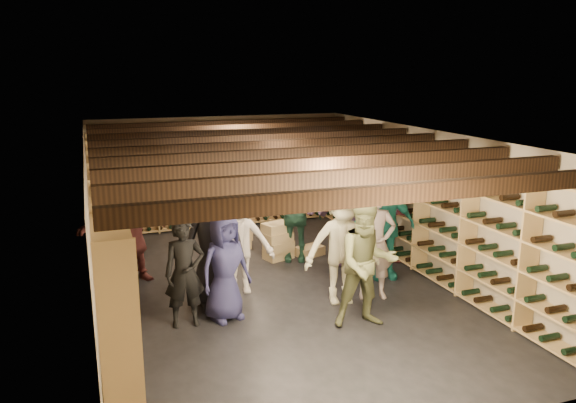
% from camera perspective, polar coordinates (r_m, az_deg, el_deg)
% --- Properties ---
extents(ground, '(8.00, 8.00, 0.00)m').
position_cam_1_polar(ground, '(9.04, -0.92, -8.70)').
color(ground, black).
rests_on(ground, ground).
extents(walls, '(5.52, 8.02, 2.40)m').
position_cam_1_polar(walls, '(8.66, -0.95, -1.31)').
color(walls, tan).
rests_on(walls, ground).
extents(ceiling, '(5.50, 8.00, 0.01)m').
position_cam_1_polar(ceiling, '(8.44, -0.98, 6.60)').
color(ceiling, '#C0B3A3').
rests_on(ceiling, walls).
extents(ceiling_joists, '(5.40, 7.12, 0.18)m').
position_cam_1_polar(ceiling_joists, '(8.45, -0.98, 5.65)').
color(ceiling_joists, black).
rests_on(ceiling_joists, ground).
extents(wine_rack_left, '(0.32, 7.50, 2.15)m').
position_cam_1_polar(wine_rack_left, '(8.26, -18.11, -3.60)').
color(wine_rack_left, tan).
rests_on(wine_rack_left, ground).
extents(wine_rack_right, '(0.32, 7.50, 2.15)m').
position_cam_1_polar(wine_rack_right, '(9.80, 13.43, -0.71)').
color(wine_rack_right, tan).
rests_on(wine_rack_right, ground).
extents(wine_rack_back, '(4.70, 0.30, 2.15)m').
position_cam_1_polar(wine_rack_back, '(12.29, -6.72, 2.37)').
color(wine_rack_back, tan).
rests_on(wine_rack_back, ground).
extents(crate_stack_left, '(0.58, 0.47, 0.68)m').
position_cam_1_polar(crate_stack_left, '(10.21, -1.00, -4.05)').
color(crate_stack_left, tan).
rests_on(crate_stack_left, ground).
extents(crate_stack_right, '(0.51, 0.35, 0.51)m').
position_cam_1_polar(crate_stack_right, '(10.90, -5.09, -3.44)').
color(crate_stack_right, tan).
rests_on(crate_stack_right, ground).
extents(crate_loose, '(0.58, 0.47, 0.17)m').
position_cam_1_polar(crate_loose, '(10.49, 2.20, -5.04)').
color(crate_loose, tan).
rests_on(crate_loose, ground).
extents(person_0, '(0.93, 0.63, 1.85)m').
position_cam_1_polar(person_0, '(8.19, -7.51, -4.29)').
color(person_0, black).
rests_on(person_0, ground).
extents(person_1, '(0.55, 0.37, 1.49)m').
position_cam_1_polar(person_1, '(7.64, -10.46, -7.16)').
color(person_1, black).
rests_on(person_1, ground).
extents(person_2, '(0.95, 0.80, 1.75)m').
position_cam_1_polar(person_2, '(7.54, 8.02, -6.27)').
color(person_2, brown).
rests_on(person_2, ground).
extents(person_3, '(1.22, 0.80, 1.77)m').
position_cam_1_polar(person_3, '(8.22, 5.50, -4.48)').
color(person_3, beige).
rests_on(person_3, ground).
extents(person_4, '(1.10, 0.63, 1.77)m').
position_cam_1_polar(person_4, '(9.31, 9.72, -2.46)').
color(person_4, '#1D766A').
rests_on(person_4, ground).
extents(person_5, '(1.71, 0.74, 1.78)m').
position_cam_1_polar(person_5, '(9.39, -15.89, -2.63)').
color(person_5, brown).
rests_on(person_5, ground).
extents(person_6, '(0.85, 0.69, 1.51)m').
position_cam_1_polar(person_6, '(7.74, -6.44, -6.64)').
color(person_6, '#25254F').
rests_on(person_6, ground).
extents(person_7, '(0.68, 0.51, 1.70)m').
position_cam_1_polar(person_7, '(8.47, 8.85, -4.27)').
color(person_7, gray).
rests_on(person_7, ground).
extents(person_8, '(0.81, 0.64, 1.66)m').
position_cam_1_polar(person_8, '(9.96, 10.32, -1.78)').
color(person_8, '#4E1F23').
rests_on(person_8, ground).
extents(person_9, '(1.14, 0.76, 1.65)m').
position_cam_1_polar(person_9, '(8.61, -4.93, -4.05)').
color(person_9, beige).
rests_on(person_9, ground).
extents(person_10, '(1.04, 0.75, 1.64)m').
position_cam_1_polar(person_10, '(10.04, 0.65, -1.50)').
color(person_10, '#234B39').
rests_on(person_10, ground).
extents(person_11, '(1.82, 1.03, 1.87)m').
position_cam_1_polar(person_11, '(9.88, 6.87, -1.15)').
color(person_11, slate).
rests_on(person_11, ground).
extents(person_12, '(1.01, 0.80, 1.81)m').
position_cam_1_polar(person_12, '(10.41, 8.83, -0.65)').
color(person_12, '#2E2E32').
rests_on(person_12, ground).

